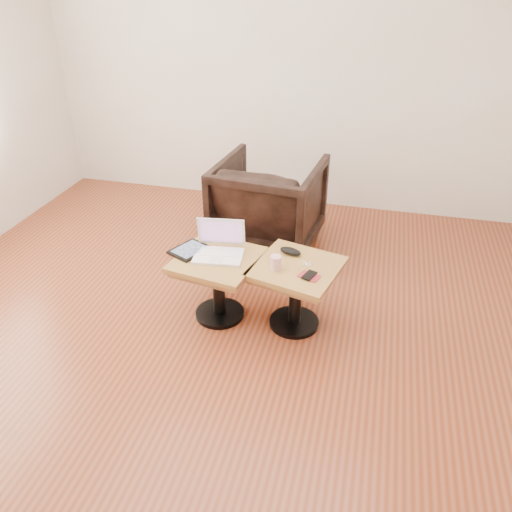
% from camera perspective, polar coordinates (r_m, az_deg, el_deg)
% --- Properties ---
extents(room_shell, '(4.52, 4.52, 2.71)m').
position_cam_1_polar(room_shell, '(2.61, -6.78, 13.50)').
color(room_shell, maroon).
rests_on(room_shell, ground).
extents(side_table_left, '(0.58, 0.58, 0.46)m').
position_cam_1_polar(side_table_left, '(3.28, -4.37, -1.90)').
color(side_table_left, black).
rests_on(side_table_left, ground).
extents(side_table_right, '(0.62, 0.62, 0.46)m').
position_cam_1_polar(side_table_right, '(3.20, 4.61, -2.86)').
color(side_table_right, black).
rests_on(side_table_right, ground).
extents(laptop, '(0.34, 0.30, 0.22)m').
position_cam_1_polar(laptop, '(3.24, -4.21, 0.94)').
color(laptop, white).
rests_on(laptop, side_table_left).
extents(tablet, '(0.27, 0.30, 0.02)m').
position_cam_1_polar(tablet, '(3.30, -7.61, 0.67)').
color(tablet, black).
rests_on(tablet, side_table_left).
extents(charging_adapter, '(0.05, 0.05, 0.02)m').
position_cam_1_polar(charging_adapter, '(3.44, -6.06, 2.17)').
color(charging_adapter, white).
rests_on(charging_adapter, side_table_left).
extents(glasses_case, '(0.16, 0.10, 0.05)m').
position_cam_1_polar(glasses_case, '(3.24, 3.97, 0.55)').
color(glasses_case, black).
rests_on(glasses_case, side_table_right).
extents(striped_cup, '(0.08, 0.08, 0.09)m').
position_cam_1_polar(striped_cup, '(3.08, 2.26, -0.74)').
color(striped_cup, '#DF6476').
rests_on(striped_cup, side_table_right).
extents(earbuds_tangle, '(0.07, 0.06, 0.01)m').
position_cam_1_polar(earbuds_tangle, '(3.15, 5.81, -0.92)').
color(earbuds_tangle, white).
rests_on(earbuds_tangle, side_table_right).
extents(phone_on_sleeve, '(0.14, 0.12, 0.01)m').
position_cam_1_polar(phone_on_sleeve, '(3.03, 6.11, -2.26)').
color(phone_on_sleeve, '#A42531').
rests_on(phone_on_sleeve, side_table_right).
extents(armchair, '(0.88, 0.90, 0.75)m').
position_cam_1_polar(armchair, '(4.13, 1.48, 5.97)').
color(armchair, black).
rests_on(armchair, ground).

